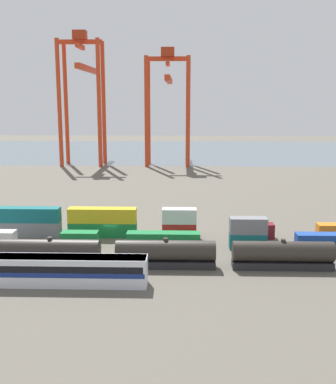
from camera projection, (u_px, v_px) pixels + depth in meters
ground_plane at (134, 194)px, 123.55m from camera, size 420.00×420.00×0.00m
harbour_water at (156, 151)px, 229.72m from camera, size 400.00×110.00×0.01m
freight_tank_row at (224, 254)px, 68.45m from camera, size 65.24×2.93×4.39m
shipping_container_3 at (80, 239)px, 78.45m from camera, size 6.04×2.44×2.60m
shipping_container_4 at (163, 240)px, 78.04m from camera, size 12.10×2.44×2.60m
shipping_container_5 at (248, 241)px, 77.63m from camera, size 6.04×2.44×2.60m
shipping_container_6 at (248, 225)px, 77.14m from camera, size 6.04×2.44×2.60m
shipping_container_7 at (333, 241)px, 77.23m from camera, size 12.10×2.44×2.60m
shipping_container_11 at (27, 229)px, 84.90m from camera, size 12.10×2.44×2.60m
shipping_container_12 at (26, 215)px, 84.40m from camera, size 12.10×2.44×2.60m
shipping_container_13 at (103, 229)px, 84.49m from camera, size 12.10×2.44×2.60m
shipping_container_14 at (102, 215)px, 84.00m from camera, size 12.10×2.44×2.60m
shipping_container_15 at (179, 230)px, 84.09m from camera, size 6.04×2.44×2.60m
shipping_container_16 at (179, 216)px, 83.59m from camera, size 6.04×2.44×2.60m
shipping_container_17 at (256, 231)px, 83.68m from camera, size 6.04×2.44×2.60m
shipping_container_18 at (334, 231)px, 83.28m from camera, size 6.04×2.44×2.60m
gantry_crane_west at (83, 85)px, 177.15m from camera, size 16.07×40.34×48.88m
gantry_crane_central at (168, 93)px, 177.34m from camera, size 16.62×41.88×42.88m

